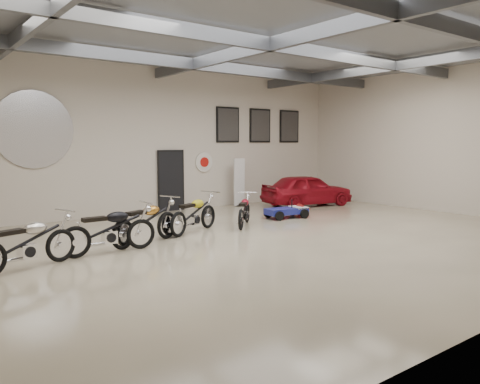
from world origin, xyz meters
TOP-DOWN VIEW (x-y plane):
  - floor at (0.00, 0.00)m, footprint 16.00×12.00m
  - ceiling at (0.00, 0.00)m, footprint 16.00×12.00m
  - back_wall at (0.00, 6.00)m, footprint 16.00×0.02m
  - right_wall at (8.00, 0.00)m, footprint 0.02×12.00m
  - ceiling_beams at (0.00, 0.00)m, footprint 15.80×11.80m
  - door at (0.50, 5.95)m, footprint 0.92×0.08m
  - logo_plaque at (-4.00, 5.95)m, footprint 2.30×0.06m
  - poster_left at (3.00, 5.96)m, footprint 1.05×0.08m
  - poster_mid at (4.60, 5.96)m, footprint 1.05×0.08m
  - poster_right at (6.20, 5.96)m, footprint 1.05×0.08m
  - oil_sign at (1.90, 5.95)m, footprint 0.72×0.10m
  - banner_stand at (3.20, 5.50)m, footprint 0.51×0.22m
  - motorcycle_silver at (-5.48, 0.67)m, footprint 2.17×1.26m
  - motorcycle_black at (-3.72, 1.00)m, footprint 2.12×0.66m
  - motorcycle_gold at (-2.65, 1.42)m, footprint 2.21×1.33m
  - motorcycle_yellow at (-0.99, 1.95)m, footprint 2.12×1.43m
  - motorcycle_red at (0.70, 1.92)m, footprint 1.69×1.66m
  - go_kart at (2.79, 2.22)m, footprint 1.78×1.01m
  - vintage_car at (5.35, 4.00)m, footprint 2.10×3.79m

SIDE VIEW (x-z plane):
  - floor at x=0.00m, z-range -0.01..0.01m
  - go_kart at x=2.79m, z-range 0.00..0.61m
  - motorcycle_red at x=0.70m, z-range 0.00..0.94m
  - motorcycle_yellow at x=-0.99m, z-range 0.00..1.06m
  - motorcycle_silver at x=-5.48m, z-range 0.00..1.08m
  - motorcycle_gold at x=-2.65m, z-range 0.00..1.10m
  - motorcycle_black at x=-3.72m, z-range 0.00..1.10m
  - vintage_car at x=5.35m, z-range 0.00..1.22m
  - banner_stand at x=3.20m, z-range 0.00..1.84m
  - door at x=0.50m, z-range 0.00..2.10m
  - oil_sign at x=1.90m, z-range 1.34..2.06m
  - back_wall at x=0.00m, z-range 0.00..5.00m
  - right_wall at x=8.00m, z-range 0.00..5.00m
  - logo_plaque at x=-4.00m, z-range 2.22..3.38m
  - poster_left at x=3.00m, z-range 2.42..3.78m
  - poster_mid at x=4.60m, z-range 2.42..3.78m
  - poster_right at x=6.20m, z-range 2.42..3.78m
  - ceiling_beams at x=0.00m, z-range 4.59..4.91m
  - ceiling at x=0.00m, z-range 5.00..5.00m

